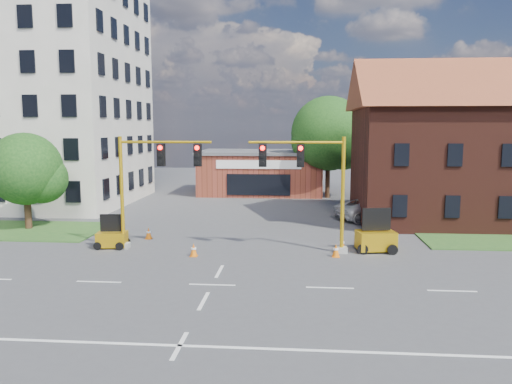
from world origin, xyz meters
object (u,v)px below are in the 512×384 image
Objects in this scene: trailer_east at (376,238)px; pickup_white at (373,209)px; signal_mast_west at (151,179)px; trailer_west at (112,238)px; signal_mast_east at (312,180)px.

trailer_east reaches higher than pickup_white.
signal_mast_west reaches higher than pickup_white.
trailer_west reaches higher than pickup_white.
signal_mast_west is 1.12× the size of pickup_white.
trailer_east is at bearing -4.88° from trailer_west.
pickup_white is (1.26, 9.36, 0.06)m from trailer_east.
signal_mast_east is (8.71, 0.00, 0.00)m from signal_mast_west.
signal_mast_east is at bearing 177.68° from trailer_east.
pickup_white is at bearing 25.27° from trailer_west.
trailer_east is at bearing 7.35° from signal_mast_east.
signal_mast_east reaches higher than trailer_west.
signal_mast_west is 16.98m from pickup_white.
signal_mast_east is at bearing 0.00° from signal_mast_west.
trailer_west is at bearing 179.50° from signal_mast_east.
signal_mast_east is 11.54m from trailer_west.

